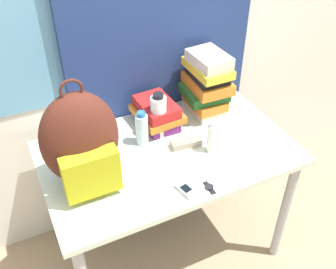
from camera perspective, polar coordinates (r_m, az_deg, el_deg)
wall_back at (r=2.00m, az=-5.90°, el=16.14°), size 6.00×0.06×2.50m
curtain_blue at (r=2.01m, az=-1.01°, el=16.39°), size 1.02×0.04×2.50m
desk at (r=1.97m, az=0.00°, el=-4.53°), size 1.21×0.73×0.76m
backpack at (r=1.65m, az=-12.51°, el=-1.11°), size 0.33×0.27×0.51m
book_stack_left at (r=2.02m, az=-1.52°, el=3.11°), size 0.23×0.27×0.14m
book_stack_center at (r=2.08m, az=5.62°, el=7.29°), size 0.23×0.27×0.35m
water_bottle at (r=1.90m, az=-3.81°, el=0.82°), size 0.06×0.06×0.18m
sports_bottle at (r=1.94m, az=-1.37°, el=2.76°), size 0.08×0.08×0.24m
sunscreen_bottle at (r=1.86m, az=6.37°, el=-0.47°), size 0.05×0.05×0.17m
cell_phone at (r=1.70m, az=2.61°, el=-8.01°), size 0.07×0.11×0.02m
sunglasses_case at (r=1.92m, az=2.64°, el=-1.24°), size 0.16×0.08×0.04m
wristwatch at (r=1.73m, az=6.03°, el=-7.64°), size 0.04×0.08×0.01m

